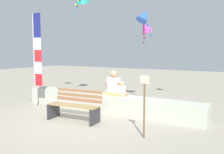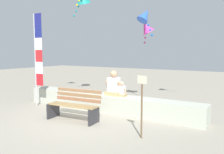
{
  "view_description": "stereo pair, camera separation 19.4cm",
  "coord_description": "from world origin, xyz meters",
  "views": [
    {
      "loc": [
        4.24,
        -5.4,
        1.99
      ],
      "look_at": [
        0.22,
        1.32,
        1.16
      ],
      "focal_mm": 38.81,
      "sensor_mm": 36.0,
      "label": 1
    },
    {
      "loc": [
        4.41,
        -5.3,
        1.99
      ],
      "look_at": [
        0.22,
        1.32,
        1.16
      ],
      "focal_mm": 38.81,
      "sensor_mm": 36.0,
      "label": 2
    }
  ],
  "objects": [
    {
      "name": "seawall_ledge",
      "position": [
        0.0,
        1.32,
        0.28
      ],
      "size": [
        6.48,
        0.63,
        0.56
      ],
      "primitive_type": "cube",
      "color": "#B7BCAB",
      "rests_on": "ground"
    },
    {
      "name": "ground_plane",
      "position": [
        0.0,
        0.0,
        0.0
      ],
      "size": [
        40.0,
        40.0,
        0.0
      ],
      "primitive_type": "plane",
      "color": "gray"
    },
    {
      "name": "person_adult",
      "position": [
        0.29,
        1.32,
        0.88
      ],
      "size": [
        0.53,
        0.39,
        0.82
      ],
      "color": "tan",
      "rests_on": "seawall_ledge"
    },
    {
      "name": "person_child",
      "position": [
        0.6,
        1.32,
        0.74
      ],
      "size": [
        0.31,
        0.23,
        0.48
      ],
      "color": "tan",
      "rests_on": "seawall_ledge"
    },
    {
      "name": "kite_blue",
      "position": [
        0.69,
        2.77,
        3.26
      ],
      "size": [
        0.72,
        0.73,
        1.07
      ],
      "color": "blue"
    },
    {
      "name": "park_bench",
      "position": [
        -0.2,
        -0.07,
        0.41
      ],
      "size": [
        1.6,
        0.74,
        0.88
      ],
      "color": "#9F824E",
      "rests_on": "ground"
    },
    {
      "name": "sign_post",
      "position": [
        2.09,
        -0.38,
        0.85
      ],
      "size": [
        0.24,
        0.06,
        1.44
      ],
      "color": "brown",
      "rests_on": "ground"
    },
    {
      "name": "kite_magenta",
      "position": [
        0.61,
        3.1,
        2.86
      ],
      "size": [
        0.74,
        0.7,
        0.86
      ],
      "color": "#DB3D9E"
    },
    {
      "name": "flag_banner",
      "position": [
        -2.44,
        0.57,
        1.89
      ],
      "size": [
        0.39,
        0.05,
        3.31
      ],
      "color": "#B7B7BC",
      "rests_on": "ground"
    }
  ]
}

